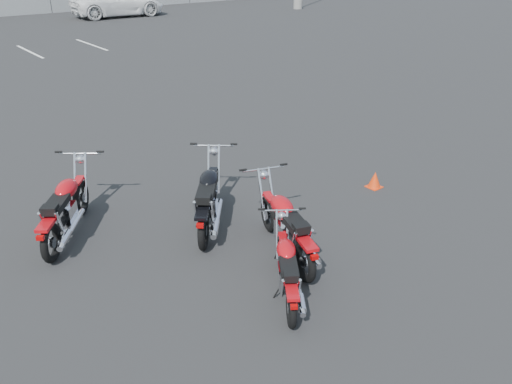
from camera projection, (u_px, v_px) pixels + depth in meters
ground at (269, 243)px, 8.23m from camera, size 120.00×120.00×0.00m
motorcycle_front_red at (66, 209)px, 8.25m from camera, size 1.72×2.04×1.11m
motorcycle_second_black at (209, 199)px, 8.57m from camera, size 1.81×2.02×1.12m
motorcycle_third_red at (287, 270)px, 6.84m from camera, size 1.38×1.69×0.91m
motorcycle_rear_red at (287, 226)px, 7.75m from camera, size 1.19×2.18×1.08m
training_cone_near at (375, 180)px, 10.09m from camera, size 0.28×0.28×0.33m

